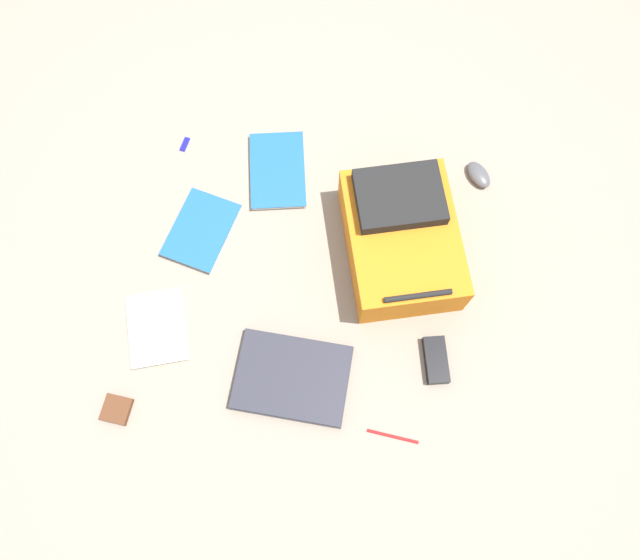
{
  "coord_description": "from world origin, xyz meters",
  "views": [
    {
      "loc": [
        -0.13,
        0.56,
        1.74
      ],
      "look_at": [
        -0.04,
        -0.01,
        0.02
      ],
      "focal_mm": 33.75,
      "sensor_mm": 36.0,
      "label": 1
    }
  ],
  "objects_px": {
    "pen_black": "(393,436)",
    "laptop": "(292,377)",
    "backpack": "(401,237)",
    "book_manual": "(201,231)",
    "usb_stick": "(185,144)",
    "power_brick": "(436,360)",
    "computer_mouse": "(479,175)",
    "book_comic": "(157,328)",
    "book_red": "(278,171)",
    "earbud_pouch": "(117,409)"
  },
  "relations": [
    {
      "from": "pen_black",
      "to": "earbud_pouch",
      "type": "xyz_separation_m",
      "value": [
        0.78,
        0.05,
        0.01
      ]
    },
    {
      "from": "usb_stick",
      "to": "backpack",
      "type": "bearing_deg",
      "value": 161.07
    },
    {
      "from": "backpack",
      "to": "earbud_pouch",
      "type": "distance_m",
      "value": 0.96
    },
    {
      "from": "pen_black",
      "to": "backpack",
      "type": "bearing_deg",
      "value": -84.61
    },
    {
      "from": "book_manual",
      "to": "earbud_pouch",
      "type": "relative_size",
      "value": 3.61
    },
    {
      "from": "power_brick",
      "to": "usb_stick",
      "type": "distance_m",
      "value": 1.07
    },
    {
      "from": "usb_stick",
      "to": "book_comic",
      "type": "bearing_deg",
      "value": 95.9
    },
    {
      "from": "backpack",
      "to": "power_brick",
      "type": "relative_size",
      "value": 3.73
    },
    {
      "from": "usb_stick",
      "to": "laptop",
      "type": "bearing_deg",
      "value": 124.48
    },
    {
      "from": "backpack",
      "to": "earbud_pouch",
      "type": "bearing_deg",
      "value": 40.37
    },
    {
      "from": "book_red",
      "to": "usb_stick",
      "type": "distance_m",
      "value": 0.33
    },
    {
      "from": "book_manual",
      "to": "pen_black",
      "type": "xyz_separation_m",
      "value": [
        -0.67,
        0.52,
        -0.01
      ]
    },
    {
      "from": "pen_black",
      "to": "book_manual",
      "type": "bearing_deg",
      "value": -38.18
    },
    {
      "from": "pen_black",
      "to": "usb_stick",
      "type": "distance_m",
      "value": 1.14
    },
    {
      "from": "power_brick",
      "to": "book_red",
      "type": "bearing_deg",
      "value": -43.56
    },
    {
      "from": "computer_mouse",
      "to": "power_brick",
      "type": "bearing_deg",
      "value": -133.83
    },
    {
      "from": "book_comic",
      "to": "book_manual",
      "type": "bearing_deg",
      "value": -100.51
    },
    {
      "from": "book_comic",
      "to": "power_brick",
      "type": "distance_m",
      "value": 0.82
    },
    {
      "from": "book_comic",
      "to": "earbud_pouch",
      "type": "bearing_deg",
      "value": 77.54
    },
    {
      "from": "book_red",
      "to": "pen_black",
      "type": "distance_m",
      "value": 0.9
    },
    {
      "from": "book_red",
      "to": "power_brick",
      "type": "height_order",
      "value": "power_brick"
    },
    {
      "from": "laptop",
      "to": "power_brick",
      "type": "xyz_separation_m",
      "value": [
        -0.4,
        -0.12,
        0.0
      ]
    },
    {
      "from": "backpack",
      "to": "earbud_pouch",
      "type": "height_order",
      "value": "backpack"
    },
    {
      "from": "backpack",
      "to": "book_manual",
      "type": "height_order",
      "value": "backpack"
    },
    {
      "from": "book_comic",
      "to": "usb_stick",
      "type": "relative_size",
      "value": 5.07
    },
    {
      "from": "book_manual",
      "to": "power_brick",
      "type": "xyz_separation_m",
      "value": [
        -0.76,
        0.29,
        0.01
      ]
    },
    {
      "from": "book_manual",
      "to": "usb_stick",
      "type": "height_order",
      "value": "book_manual"
    },
    {
      "from": "computer_mouse",
      "to": "usb_stick",
      "type": "bearing_deg",
      "value": 145.12
    },
    {
      "from": "book_manual",
      "to": "earbud_pouch",
      "type": "xyz_separation_m",
      "value": [
        0.12,
        0.58,
        -0.0
      ]
    },
    {
      "from": "laptop",
      "to": "book_red",
      "type": "xyz_separation_m",
      "value": [
        0.16,
        -0.65,
        -0.01
      ]
    },
    {
      "from": "backpack",
      "to": "power_brick",
      "type": "bearing_deg",
      "value": 113.93
    },
    {
      "from": "usb_stick",
      "to": "power_brick",
      "type": "bearing_deg",
      "value": 146.38
    },
    {
      "from": "earbud_pouch",
      "to": "pen_black",
      "type": "bearing_deg",
      "value": -176.27
    },
    {
      "from": "power_brick",
      "to": "pen_black",
      "type": "relative_size",
      "value": 0.93
    },
    {
      "from": "laptop",
      "to": "usb_stick",
      "type": "distance_m",
      "value": 0.86
    },
    {
      "from": "pen_black",
      "to": "usb_stick",
      "type": "relative_size",
      "value": 2.79
    },
    {
      "from": "backpack",
      "to": "computer_mouse",
      "type": "distance_m",
      "value": 0.37
    },
    {
      "from": "laptop",
      "to": "computer_mouse",
      "type": "distance_m",
      "value": 0.88
    },
    {
      "from": "book_comic",
      "to": "usb_stick",
      "type": "xyz_separation_m",
      "value": [
        0.06,
        -0.62,
        -0.0
      ]
    },
    {
      "from": "computer_mouse",
      "to": "power_brick",
      "type": "distance_m",
      "value": 0.63
    },
    {
      "from": "computer_mouse",
      "to": "usb_stick",
      "type": "xyz_separation_m",
      "value": [
        0.97,
        0.03,
        -0.01
      ]
    },
    {
      "from": "laptop",
      "to": "usb_stick",
      "type": "relative_size",
      "value": 6.21
    },
    {
      "from": "computer_mouse",
      "to": "laptop",
      "type": "bearing_deg",
      "value": -159.86
    },
    {
      "from": "backpack",
      "to": "book_manual",
      "type": "bearing_deg",
      "value": 4.11
    },
    {
      "from": "book_comic",
      "to": "computer_mouse",
      "type": "distance_m",
      "value": 1.11
    },
    {
      "from": "book_comic",
      "to": "pen_black",
      "type": "relative_size",
      "value": 1.82
    },
    {
      "from": "backpack",
      "to": "pen_black",
      "type": "xyz_separation_m",
      "value": [
        -0.05,
        0.57,
        -0.08
      ]
    },
    {
      "from": "pen_black",
      "to": "laptop",
      "type": "bearing_deg",
      "value": -20.74
    },
    {
      "from": "power_brick",
      "to": "earbud_pouch",
      "type": "xyz_separation_m",
      "value": [
        0.88,
        0.28,
        -0.01
      ]
    },
    {
      "from": "computer_mouse",
      "to": "usb_stick",
      "type": "height_order",
      "value": "computer_mouse"
    }
  ]
}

